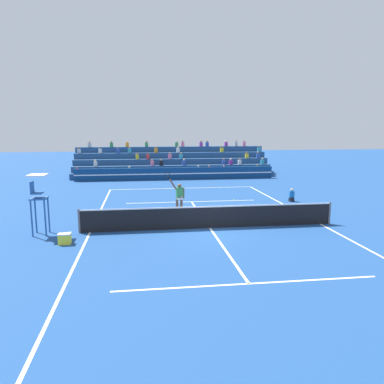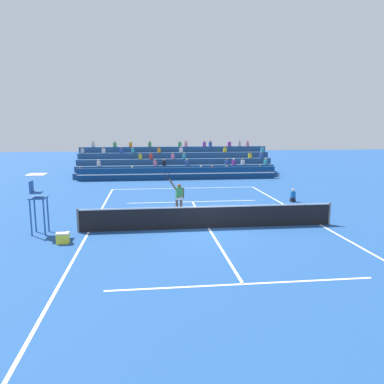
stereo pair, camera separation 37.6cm
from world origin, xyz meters
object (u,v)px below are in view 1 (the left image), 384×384
(ball_kid_courtside, at_px, (292,196))
(equipment_cooler, at_px, (65,239))
(umpire_chair, at_px, (38,196))
(tennis_player, at_px, (179,197))
(tennis_ball, at_px, (234,200))

(ball_kid_courtside, height_order, equipment_cooler, ball_kid_courtside)
(ball_kid_courtside, relative_size, equipment_cooler, 1.69)
(umpire_chair, bearing_deg, equipment_cooler, -49.75)
(tennis_player, relative_size, equipment_cooler, 4.82)
(ball_kid_courtside, relative_size, tennis_ball, 12.43)
(umpire_chair, distance_m, tennis_player, 7.12)
(umpire_chair, bearing_deg, tennis_ball, 32.10)
(ball_kid_courtside, distance_m, equipment_cooler, 14.59)
(equipment_cooler, bearing_deg, tennis_ball, 41.78)
(umpire_chair, height_order, tennis_ball, umpire_chair)
(tennis_ball, bearing_deg, equipment_cooler, -138.22)
(tennis_player, bearing_deg, umpire_chair, -156.03)
(umpire_chair, relative_size, tennis_player, 1.11)
(umpire_chair, distance_m, equipment_cooler, 2.56)
(tennis_player, bearing_deg, equipment_cooler, -138.96)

